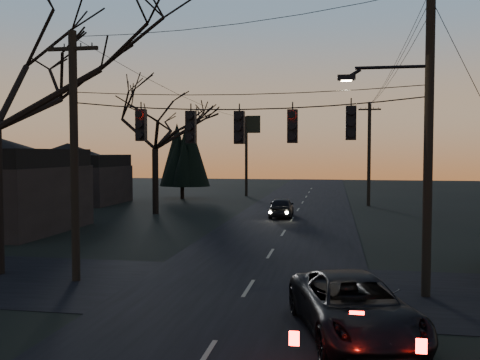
% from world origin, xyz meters
% --- Properties ---
extents(main_road, '(8.00, 120.00, 0.02)m').
position_xyz_m(main_road, '(0.00, 20.00, 0.01)').
color(main_road, black).
rests_on(main_road, ground).
extents(cross_road, '(60.00, 7.00, 0.02)m').
position_xyz_m(cross_road, '(0.00, 10.00, 0.01)').
color(cross_road, black).
rests_on(cross_road, ground).
extents(utility_pole_right, '(5.00, 0.30, 10.00)m').
position_xyz_m(utility_pole_right, '(5.50, 10.00, 0.00)').
color(utility_pole_right, black).
rests_on(utility_pole_right, ground).
extents(utility_pole_left, '(1.80, 0.30, 8.50)m').
position_xyz_m(utility_pole_left, '(-6.00, 10.00, 0.00)').
color(utility_pole_left, black).
rests_on(utility_pole_left, ground).
extents(utility_pole_far_r, '(1.80, 0.30, 8.50)m').
position_xyz_m(utility_pole_far_r, '(5.50, 38.00, 0.00)').
color(utility_pole_far_r, black).
rests_on(utility_pole_far_r, ground).
extents(utility_pole_far_l, '(0.30, 0.30, 8.00)m').
position_xyz_m(utility_pole_far_l, '(-6.00, 46.00, 0.00)').
color(utility_pole_far_l, black).
rests_on(utility_pole_far_l, ground).
extents(span_signal_assembly, '(11.50, 0.44, 1.55)m').
position_xyz_m(span_signal_assembly, '(-0.24, 10.00, 5.27)').
color(span_signal_assembly, black).
rests_on(span_signal_assembly, ground).
extents(bare_tree_dist, '(7.78, 7.78, 9.32)m').
position_xyz_m(bare_tree_dist, '(-9.90, 29.61, 6.51)').
color(bare_tree_dist, black).
rests_on(bare_tree_dist, ground).
extents(evergreen_dist, '(3.69, 3.69, 6.48)m').
position_xyz_m(evergreen_dist, '(-11.49, 41.94, 3.83)').
color(evergreen_dist, black).
rests_on(evergreen_dist, ground).
extents(house_left_far, '(9.00, 7.00, 5.20)m').
position_xyz_m(house_left_far, '(-20.00, 36.00, 2.60)').
color(house_left_far, black).
rests_on(house_left_far, ground).
extents(suv_near, '(3.62, 5.61, 1.44)m').
position_xyz_m(suv_near, '(3.20, 5.97, 0.72)').
color(suv_near, black).
rests_on(suv_near, ground).
extents(sedan_oncoming_a, '(1.74, 4.01, 1.35)m').
position_xyz_m(sedan_oncoming_a, '(-0.80, 29.15, 0.67)').
color(sedan_oncoming_a, black).
rests_on(sedan_oncoming_a, ground).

